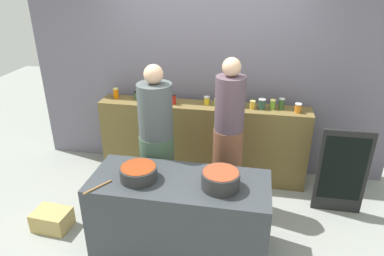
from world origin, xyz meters
The scene contains 24 objects.
ground centered at (0.00, 0.00, 0.00)m, with size 12.00×12.00×0.00m, color gray.
storefront_wall centered at (0.00, 1.45, 1.50)m, with size 4.80×0.12×3.00m, color slate.
display_shelf centered at (0.00, 1.10, 0.52)m, with size 2.70×0.36×1.04m, color brown.
prep_table centered at (0.00, -0.30, 0.40)m, with size 1.70×0.70×0.80m, color #33383C.
preserve_jar_0 centered at (-1.18, 1.14, 1.11)m, with size 0.07×0.07×0.14m.
preserve_jar_1 centered at (-0.89, 1.15, 1.09)m, with size 0.07×0.07×0.10m.
preserve_jar_2 centered at (-0.73, 1.04, 1.09)m, with size 0.08×0.08×0.11m.
preserve_jar_3 centered at (-0.38, 1.06, 1.10)m, with size 0.08×0.08×0.13m.
preserve_jar_4 centered at (0.05, 1.13, 1.09)m, with size 0.07×0.07×0.10m.
preserve_jar_5 centered at (0.19, 1.06, 1.09)m, with size 0.08×0.08×0.11m.
preserve_jar_6 centered at (0.37, 1.06, 1.10)m, with size 0.08×0.08×0.13m.
preserve_jar_7 centered at (0.48, 1.11, 1.11)m, with size 0.07×0.07×0.14m.
preserve_jar_8 centered at (0.62, 1.08, 1.09)m, with size 0.07×0.07×0.10m.
preserve_jar_9 centered at (0.73, 1.09, 1.10)m, with size 0.09×0.09×0.13m.
preserve_jar_10 centered at (0.86, 1.11, 1.10)m, with size 0.07×0.07×0.12m.
preserve_jar_11 centered at (0.97, 1.13, 1.10)m, with size 0.07×0.07×0.14m.
preserve_jar_12 centered at (1.16, 1.06, 1.09)m, with size 0.08×0.08×0.11m.
cooking_pot_left centered at (-0.38, -0.35, 0.87)m, with size 0.35×0.35×0.14m.
cooking_pot_center centered at (0.39, -0.34, 0.89)m, with size 0.35×0.35×0.16m.
wooden_spoon centered at (-0.70, -0.56, 0.81)m, with size 0.02×0.02×0.29m, color #9E703D.
cook_with_tongs centered at (-0.38, 0.28, 0.79)m, with size 0.38×0.38×1.75m.
cook_in_cap centered at (0.38, 0.52, 0.82)m, with size 0.34×0.34×1.79m.
bread_crate centered at (-1.44, -0.28, 0.11)m, with size 0.39×0.28×0.21m, color tan.
chalkboard_sign centered at (1.67, 0.62, 0.53)m, with size 0.55×0.05×1.04m.
Camera 1 is at (0.63, -3.00, 2.61)m, focal length 32.64 mm.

